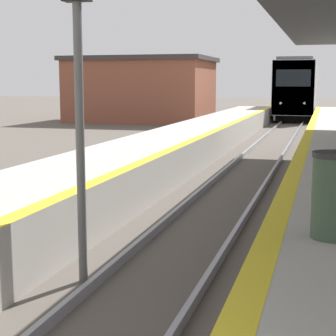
% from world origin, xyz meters
% --- Properties ---
extents(train, '(2.81, 22.49, 4.48)m').
position_xyz_m(train, '(0.00, 48.13, 2.28)').
color(train, black).
rests_on(train, ground).
extents(signal_near, '(0.36, 0.31, 4.70)m').
position_xyz_m(signal_near, '(-0.98, 5.62, 3.27)').
color(signal_near, '#595959').
rests_on(signal_near, ground).
extents(trash_bin, '(0.49, 0.49, 0.97)m').
position_xyz_m(trash_bin, '(2.32, 5.08, 1.52)').
color(trash_bin, '#384C38').
rests_on(trash_bin, platform_right).
extents(station_building, '(9.87, 7.34, 4.53)m').
position_xyz_m(station_building, '(-10.56, 37.07, 2.28)').
color(station_building, brown).
rests_on(station_building, ground).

